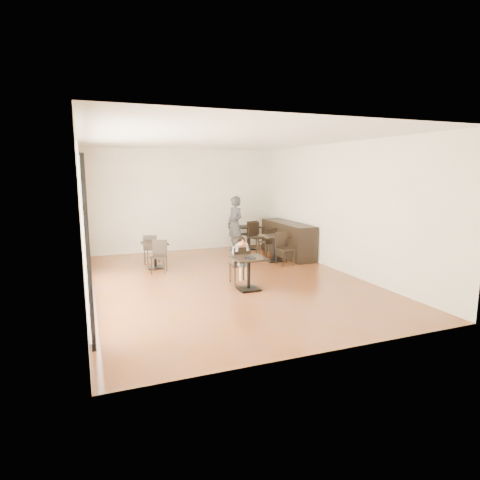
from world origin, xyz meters
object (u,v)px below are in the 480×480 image
child_table (249,274)px  cafe_table_back (248,238)px  child (239,260)px  chair_mid_b (285,249)px  child_chair (239,265)px  chair_left_a (152,249)px  adult_patron (235,224)px  chair_left_b (159,257)px  cafe_table_left (155,255)px  chair_back_b (257,238)px  chair_mid_a (268,242)px  chair_back_a (249,234)px  cafe_table_mid (274,248)px

child_table → cafe_table_back: bearing=67.7°
child → chair_mid_b: size_ratio=1.22×
child_chair → chair_left_a: child_chair is taller
adult_patron → chair_left_b: (-2.68, -1.75, -0.47)m
cafe_table_left → chair_back_b: 3.47m
child_chair → cafe_table_back: child_chair is taller
chair_left_a → chair_back_b: 3.35m
child_table → chair_back_b: 4.07m
cafe_table_back → chair_left_a: 3.38m
chair_left_a → chair_left_b: size_ratio=1.00×
chair_mid_a → chair_back_b: size_ratio=0.96×
chair_mid_a → cafe_table_left: bearing=-6.0°
chair_left_a → chair_back_b: chair_back_b is taller
child_table → chair_back_b: bearing=63.7°
cafe_table_left → chair_mid_a: (3.31, 0.16, 0.10)m
child_table → child: 0.58m
child_table → chair_mid_b: chair_mid_b is taller
cafe_table_left → chair_back_a: (3.33, 1.64, 0.12)m
cafe_table_mid → adult_patron: bearing=109.9°
child → chair_back_a: size_ratio=1.18×
child → cafe_table_mid: size_ratio=1.47×
chair_mid_a → cafe_table_mid: bearing=75.5°
chair_back_a → chair_back_b: bearing=75.6°
adult_patron → chair_left_b: size_ratio=2.15×
cafe_table_back → chair_mid_a: bearing=-87.1°
child → chair_back_b: (1.81, 3.10, -0.08)m
adult_patron → chair_mid_a: adult_patron is taller
child → adult_patron: size_ratio=0.62×
chair_mid_b → chair_back_a: (0.02, 2.58, 0.02)m
child_chair → cafe_table_mid: bearing=-134.7°
chair_left_b → chair_back_a: 3.99m
chair_mid_b → chair_left_a: chair_mid_b is taller
chair_left_b → chair_back_b: (3.33, 1.50, 0.05)m
child → chair_left_b: size_ratio=1.33×
cafe_table_back → chair_mid_b: (0.07, -2.44, 0.06)m
chair_mid_b → chair_left_b: chair_mid_b is taller
cafe_table_back → child_chair: bearing=-115.2°
child_chair → chair_left_b: (-1.52, 1.59, -0.02)m
chair_left_b → child_table: bearing=-32.9°
child_table → chair_left_a: chair_left_a is taller
cafe_table_back → chair_mid_a: size_ratio=0.87×
chair_left_a → chair_back_b: bearing=-151.3°
cafe_table_mid → chair_back_a: 2.04m
chair_mid_a → chair_mid_b: (0.00, -1.10, 0.00)m
child_chair → chair_left_a: bearing=-60.5°
adult_patron → chair_back_b: 0.81m
cafe_table_back → chair_mid_b: 2.45m
adult_patron → chair_back_a: bearing=109.6°
child_chair → chair_mid_a: chair_mid_a is taller
cafe_table_left → cafe_table_mid: bearing=-6.8°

